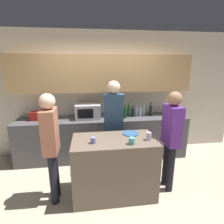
% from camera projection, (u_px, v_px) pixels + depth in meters
% --- Properties ---
extents(ground_plane, '(14.00, 14.00, 0.00)m').
position_uv_depth(ground_plane, '(112.00, 202.00, 2.62)').
color(ground_plane, '#BCAD93').
extents(back_wall, '(6.40, 0.40, 2.70)m').
position_uv_depth(back_wall, '(102.00, 87.00, 3.81)').
color(back_wall, beige).
rests_on(back_wall, ground_plane).
extents(back_counter, '(3.60, 0.62, 0.90)m').
position_uv_depth(back_counter, '(103.00, 138.00, 3.84)').
color(back_counter, '#4C4C51').
rests_on(back_counter, ground_plane).
extents(kitchen_island, '(1.24, 0.66, 0.93)m').
position_uv_depth(kitchen_island, '(114.00, 167.00, 2.70)').
color(kitchen_island, brown).
rests_on(kitchen_island, ground_plane).
extents(microwave, '(0.52, 0.39, 0.30)m').
position_uv_depth(microwave, '(88.00, 111.00, 3.67)').
color(microwave, '#B7BABC').
rests_on(microwave, back_counter).
extents(toaster, '(0.26, 0.16, 0.18)m').
position_uv_depth(toaster, '(37.00, 116.00, 3.56)').
color(toaster, '#B21E19').
rests_on(toaster, back_counter).
extents(potted_plant, '(0.14, 0.14, 0.40)m').
position_uv_depth(potted_plant, '(168.00, 106.00, 3.88)').
color(potted_plant, brown).
rests_on(potted_plant, back_counter).
extents(bottle_0, '(0.08, 0.08, 0.23)m').
position_uv_depth(bottle_0, '(121.00, 114.00, 3.67)').
color(bottle_0, maroon).
rests_on(bottle_0, back_counter).
extents(bottle_1, '(0.07, 0.07, 0.30)m').
position_uv_depth(bottle_1, '(125.00, 113.00, 3.68)').
color(bottle_1, '#194723').
rests_on(bottle_1, back_counter).
extents(bottle_2, '(0.06, 0.06, 0.30)m').
position_uv_depth(bottle_2, '(128.00, 111.00, 3.80)').
color(bottle_2, '#194723').
rests_on(bottle_2, back_counter).
extents(bottle_3, '(0.06, 0.06, 0.25)m').
position_uv_depth(bottle_3, '(133.00, 112.00, 3.79)').
color(bottle_3, black).
rests_on(bottle_3, back_counter).
extents(bottle_4, '(0.07, 0.07, 0.26)m').
position_uv_depth(bottle_4, '(136.00, 111.00, 3.87)').
color(bottle_4, silver).
rests_on(bottle_4, back_counter).
extents(bottle_5, '(0.07, 0.07, 0.24)m').
position_uv_depth(bottle_5, '(141.00, 112.00, 3.85)').
color(bottle_5, silver).
rests_on(bottle_5, back_counter).
extents(bottle_6, '(0.07, 0.07, 0.27)m').
position_uv_depth(bottle_6, '(144.00, 110.00, 3.92)').
color(bottle_6, silver).
rests_on(bottle_6, back_counter).
extents(bottle_7, '(0.06, 0.06, 0.31)m').
position_uv_depth(bottle_7, '(150.00, 111.00, 3.84)').
color(bottle_7, black).
rests_on(bottle_7, back_counter).
extents(plate_on_island, '(0.26, 0.26, 0.01)m').
position_uv_depth(plate_on_island, '(131.00, 133.00, 2.78)').
color(plate_on_island, '#2D5684').
rests_on(plate_on_island, kitchen_island).
extents(cup_0, '(0.09, 0.09, 0.09)m').
position_uv_depth(cup_0, '(132.00, 141.00, 2.41)').
color(cup_0, teal).
rests_on(cup_0, kitchen_island).
extents(cup_1, '(0.07, 0.07, 0.12)m').
position_uv_depth(cup_1, '(149.00, 136.00, 2.54)').
color(cup_1, silver).
rests_on(cup_1, kitchen_island).
extents(cup_2, '(0.08, 0.08, 0.09)m').
position_uv_depth(cup_2, '(93.00, 140.00, 2.44)').
color(cup_2, '#7378CE').
rests_on(cup_2, kitchen_island).
extents(person_left, '(0.21, 0.34, 1.63)m').
position_uv_depth(person_left, '(51.00, 140.00, 2.45)').
color(person_left, black).
rests_on(person_left, ground_plane).
extents(person_center, '(0.21, 0.34, 1.62)m').
position_uv_depth(person_center, '(171.00, 134.00, 2.71)').
color(person_center, black).
rests_on(person_center, ground_plane).
extents(person_right, '(0.36, 0.23, 1.74)m').
position_uv_depth(person_right, '(114.00, 120.00, 3.13)').
color(person_right, black).
rests_on(person_right, ground_plane).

